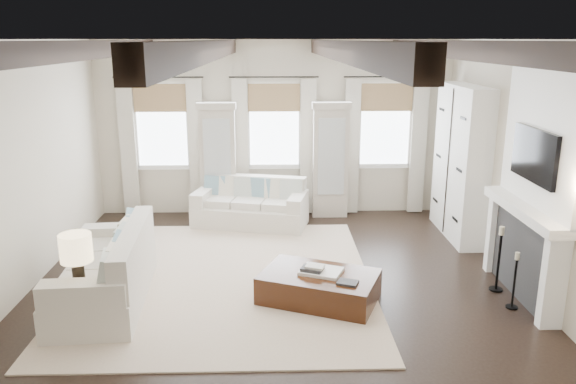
{
  "coord_description": "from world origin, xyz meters",
  "views": [
    {
      "loc": [
        -0.05,
        -6.55,
        3.21
      ],
      "look_at": [
        0.17,
        0.96,
        1.15
      ],
      "focal_mm": 35.0,
      "sensor_mm": 36.0,
      "label": 1
    }
  ],
  "objects_px": {
    "side_table_front": "(82,307)",
    "ottoman": "(319,287)",
    "sofa_left": "(110,273)",
    "sofa_back": "(251,206)",
    "side_table_back": "(219,199)"
  },
  "relations": [
    {
      "from": "side_table_front",
      "to": "ottoman",
      "type": "bearing_deg",
      "value": 12.92
    },
    {
      "from": "sofa_left",
      "to": "side_table_front",
      "type": "xyz_separation_m",
      "value": [
        -0.12,
        -0.71,
        -0.12
      ]
    },
    {
      "from": "side_table_front",
      "to": "sofa_back",
      "type": "bearing_deg",
      "value": 64.13
    },
    {
      "from": "side_table_back",
      "to": "sofa_left",
      "type": "bearing_deg",
      "value": -105.3
    },
    {
      "from": "sofa_left",
      "to": "ottoman",
      "type": "xyz_separation_m",
      "value": [
        2.62,
        -0.08,
        -0.2
      ]
    },
    {
      "from": "ottoman",
      "to": "sofa_left",
      "type": "bearing_deg",
      "value": -159.22
    },
    {
      "from": "ottoman",
      "to": "sofa_back",
      "type": "bearing_deg",
      "value": 129.86
    },
    {
      "from": "sofa_back",
      "to": "ottoman",
      "type": "bearing_deg",
      "value": -72.66
    },
    {
      "from": "sofa_back",
      "to": "sofa_left",
      "type": "relative_size",
      "value": 0.93
    },
    {
      "from": "sofa_back",
      "to": "sofa_left",
      "type": "distance_m",
      "value": 3.42
    },
    {
      "from": "ottoman",
      "to": "side_table_front",
      "type": "relative_size",
      "value": 2.62
    },
    {
      "from": "sofa_left",
      "to": "side_table_back",
      "type": "xyz_separation_m",
      "value": [
        1.02,
        3.74,
        -0.12
      ]
    },
    {
      "from": "sofa_left",
      "to": "side_table_back",
      "type": "height_order",
      "value": "sofa_left"
    },
    {
      "from": "sofa_back",
      "to": "side_table_back",
      "type": "height_order",
      "value": "sofa_back"
    },
    {
      "from": "ottoman",
      "to": "side_table_back",
      "type": "relative_size",
      "value": 2.65
    }
  ]
}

